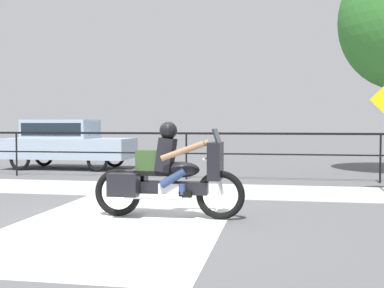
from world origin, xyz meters
name	(u,v)px	position (x,y,z in m)	size (l,w,h in m)	color
ground_plane	(123,218)	(0.00, 0.00, 0.00)	(120.00, 120.00, 0.00)	#565659
sidewalk_band	(169,189)	(0.00, 3.40, 0.01)	(44.00, 2.40, 0.01)	#B7B2A8
crosswalk_band	(125,220)	(0.10, -0.20, 0.00)	(3.19, 6.00, 0.01)	silver
fence_railing	(186,142)	(0.00, 5.56, 1.02)	(36.00, 0.05, 1.30)	black
motorcycle	(167,175)	(0.72, 0.13, 0.70)	(2.50, 0.76, 1.57)	black
parked_car	(66,141)	(-4.61, 7.88, 0.95)	(4.33, 1.80, 1.67)	#9EB2C6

